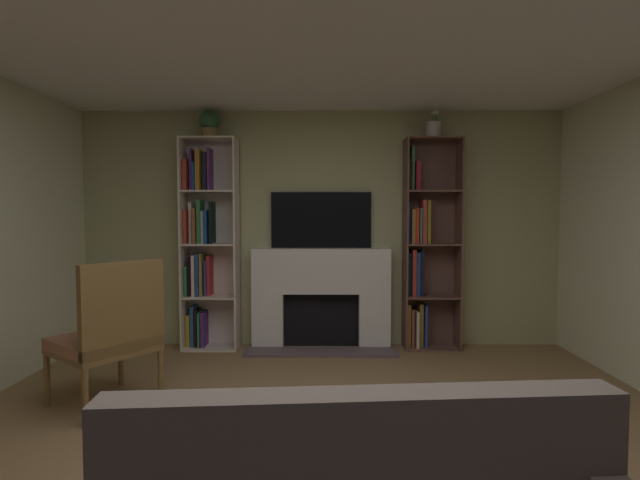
{
  "coord_description": "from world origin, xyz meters",
  "views": [
    {
      "loc": [
        0.03,
        -2.39,
        1.45
      ],
      "look_at": [
        0.0,
        1.16,
        1.25
      ],
      "focal_mm": 27.1,
      "sensor_mm": 36.0,
      "label": 1
    }
  ],
  "objects_px": {
    "bookshelf_left": "(205,245)",
    "potted_plant": "(209,123)",
    "armchair": "(110,334)",
    "coffee_table": "(360,451)",
    "fireplace": "(321,295)",
    "vase_with_flowers": "(433,129)",
    "tv": "(321,220)",
    "bookshelf_right": "(424,250)"
  },
  "relations": [
    {
      "from": "bookshelf_left",
      "to": "potted_plant",
      "type": "relative_size",
      "value": 7.63
    },
    {
      "from": "armchair",
      "to": "coffee_table",
      "type": "height_order",
      "value": "armchair"
    },
    {
      "from": "fireplace",
      "to": "potted_plant",
      "type": "xyz_separation_m",
      "value": [
        -1.18,
        -0.04,
        1.83
      ]
    },
    {
      "from": "armchair",
      "to": "bookshelf_left",
      "type": "bearing_deg",
      "value": 79.11
    },
    {
      "from": "armchair",
      "to": "vase_with_flowers",
      "type": "bearing_deg",
      "value": 30.22
    },
    {
      "from": "tv",
      "to": "bookshelf_left",
      "type": "xyz_separation_m",
      "value": [
        -1.25,
        -0.09,
        -0.27
      ]
    },
    {
      "from": "bookshelf_left",
      "to": "potted_plant",
      "type": "distance_m",
      "value": 1.29
    },
    {
      "from": "tv",
      "to": "armchair",
      "type": "height_order",
      "value": "tv"
    },
    {
      "from": "potted_plant",
      "to": "armchair",
      "type": "xyz_separation_m",
      "value": [
        -0.38,
        -1.6,
        -1.85
      ]
    },
    {
      "from": "fireplace",
      "to": "armchair",
      "type": "xyz_separation_m",
      "value": [
        -1.56,
        -1.64,
        -0.01
      ]
    },
    {
      "from": "fireplace",
      "to": "bookshelf_left",
      "type": "xyz_separation_m",
      "value": [
        -1.25,
        -0.01,
        0.55
      ]
    },
    {
      "from": "fireplace",
      "to": "coffee_table",
      "type": "bearing_deg",
      "value": -86.41
    },
    {
      "from": "coffee_table",
      "to": "bookshelf_right",
      "type": "bearing_deg",
      "value": 73.25
    },
    {
      "from": "bookshelf_right",
      "to": "armchair",
      "type": "relative_size",
      "value": 2.03
    },
    {
      "from": "fireplace",
      "to": "bookshelf_left",
      "type": "height_order",
      "value": "bookshelf_left"
    },
    {
      "from": "fireplace",
      "to": "potted_plant",
      "type": "height_order",
      "value": "potted_plant"
    },
    {
      "from": "bookshelf_left",
      "to": "vase_with_flowers",
      "type": "distance_m",
      "value": 2.73
    },
    {
      "from": "fireplace",
      "to": "potted_plant",
      "type": "bearing_deg",
      "value": -178.23
    },
    {
      "from": "potted_plant",
      "to": "bookshelf_left",
      "type": "bearing_deg",
      "value": 156.31
    },
    {
      "from": "coffee_table",
      "to": "vase_with_flowers",
      "type": "bearing_deg",
      "value": 71.69
    },
    {
      "from": "tv",
      "to": "potted_plant",
      "type": "bearing_deg",
      "value": -174.21
    },
    {
      "from": "coffee_table",
      "to": "armchair",
      "type": "bearing_deg",
      "value": 141.38
    },
    {
      "from": "vase_with_flowers",
      "to": "bookshelf_right",
      "type": "bearing_deg",
      "value": 153.1
    },
    {
      "from": "tv",
      "to": "vase_with_flowers",
      "type": "bearing_deg",
      "value": -5.77
    },
    {
      "from": "bookshelf_right",
      "to": "armchair",
      "type": "bearing_deg",
      "value": -148.44
    },
    {
      "from": "vase_with_flowers",
      "to": "coffee_table",
      "type": "bearing_deg",
      "value": -108.31
    },
    {
      "from": "bookshelf_right",
      "to": "armchair",
      "type": "distance_m",
      "value": 3.17
    },
    {
      "from": "tv",
      "to": "bookshelf_right",
      "type": "bearing_deg",
      "value": -4.15
    },
    {
      "from": "fireplace",
      "to": "vase_with_flowers",
      "type": "height_order",
      "value": "vase_with_flowers"
    },
    {
      "from": "tv",
      "to": "coffee_table",
      "type": "relative_size",
      "value": 1.18
    },
    {
      "from": "potted_plant",
      "to": "coffee_table",
      "type": "xyz_separation_m",
      "value": [
        1.37,
        -3.0,
        -2.03
      ]
    },
    {
      "from": "fireplace",
      "to": "vase_with_flowers",
      "type": "bearing_deg",
      "value": -1.75
    },
    {
      "from": "armchair",
      "to": "potted_plant",
      "type": "bearing_deg",
      "value": 76.59
    },
    {
      "from": "tv",
      "to": "vase_with_flowers",
      "type": "distance_m",
      "value": 1.53
    },
    {
      "from": "tv",
      "to": "armchair",
      "type": "distance_m",
      "value": 2.47
    },
    {
      "from": "bookshelf_right",
      "to": "coffee_table",
      "type": "xyz_separation_m",
      "value": [
        -0.92,
        -3.04,
        -0.69
      ]
    },
    {
      "from": "tv",
      "to": "bookshelf_right",
      "type": "xyz_separation_m",
      "value": [
        1.11,
        -0.08,
        -0.32
      ]
    },
    {
      "from": "fireplace",
      "to": "coffee_table",
      "type": "distance_m",
      "value": 3.05
    },
    {
      "from": "vase_with_flowers",
      "to": "armchair",
      "type": "xyz_separation_m",
      "value": [
        -2.75,
        -1.6,
        -1.78
      ]
    },
    {
      "from": "bookshelf_left",
      "to": "fireplace",
      "type": "bearing_deg",
      "value": 0.31
    },
    {
      "from": "tv",
      "to": "vase_with_flowers",
      "type": "height_order",
      "value": "vase_with_flowers"
    },
    {
      "from": "bookshelf_left",
      "to": "tv",
      "type": "bearing_deg",
      "value": 4.12
    }
  ]
}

